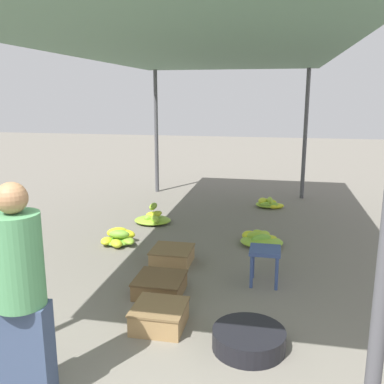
{
  "coord_description": "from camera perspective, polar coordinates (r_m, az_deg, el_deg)",
  "views": [
    {
      "loc": [
        1.02,
        -1.74,
        2.08
      ],
      "look_at": [
        0.0,
        3.32,
        0.9
      ],
      "focal_mm": 40.0,
      "sensor_mm": 36.0,
      "label": 1
    }
  ],
  "objects": [
    {
      "name": "canopy_post_back_left",
      "position": [
        9.25,
        -4.79,
        7.91
      ],
      "size": [
        0.08,
        0.08,
        2.59
      ],
      "primitive_type": "cylinder",
      "color": "#4C4C51",
      "rests_on": "ground"
    },
    {
      "name": "canopy_post_back_right",
      "position": [
        8.9,
        14.86,
        7.34
      ],
      "size": [
        0.08,
        0.08,
        2.59
      ],
      "primitive_type": "cylinder",
      "color": "#4C4C51",
      "rests_on": "ground"
    },
    {
      "name": "canopy_tarp",
      "position": [
        5.57,
        0.83,
        18.24
      ],
      "size": [
        3.49,
        7.21,
        0.04
      ],
      "primitive_type": "cube",
      "color": "#567A60",
      "rests_on": "canopy_post_front_left"
    },
    {
      "name": "vendor_foreground",
      "position": [
        3.11,
        -21.89,
        -12.36
      ],
      "size": [
        0.37,
        0.37,
        1.55
      ],
      "color": "#384766",
      "rests_on": "ground"
    },
    {
      "name": "stool",
      "position": [
        4.87,
        9.69,
        -8.36
      ],
      "size": [
        0.34,
        0.34,
        0.42
      ],
      "color": "#384C84",
      "rests_on": "ground"
    },
    {
      "name": "basin_black",
      "position": [
        3.81,
        7.58,
        -18.89
      ],
      "size": [
        0.61,
        0.61,
        0.17
      ],
      "color": "black",
      "rests_on": "ground"
    },
    {
      "name": "banana_pile_left_0",
      "position": [
        7.11,
        -5.24,
        -3.49
      ],
      "size": [
        0.6,
        0.55,
        0.34
      ],
      "color": "#92BF32",
      "rests_on": "ground"
    },
    {
      "name": "banana_pile_left_2",
      "position": [
        6.2,
        -9.71,
        -6.07
      ],
      "size": [
        0.55,
        0.53,
        0.23
      ],
      "color": "#88BB34",
      "rests_on": "ground"
    },
    {
      "name": "banana_pile_right_0",
      "position": [
        8.19,
        10.22,
        -1.54
      ],
      "size": [
        0.56,
        0.43,
        0.21
      ],
      "color": "#C3D229",
      "rests_on": "ground"
    },
    {
      "name": "banana_pile_right_1",
      "position": [
        6.22,
        9.13,
        -6.23
      ],
      "size": [
        0.6,
        0.63,
        0.17
      ],
      "color": "#A1C52F",
      "rests_on": "ground"
    },
    {
      "name": "crate_near",
      "position": [
        4.08,
        -4.36,
        -16.18
      ],
      "size": [
        0.48,
        0.48,
        0.21
      ],
      "color": "#9E7A4C",
      "rests_on": "ground"
    },
    {
      "name": "crate_mid",
      "position": [
        4.69,
        -4.3,
        -12.28
      ],
      "size": [
        0.51,
        0.51,
        0.19
      ],
      "color": "brown",
      "rests_on": "ground"
    },
    {
      "name": "crate_far",
      "position": [
        5.45,
        -2.66,
        -8.48
      ],
      "size": [
        0.5,
        0.5,
        0.2
      ],
      "color": "#9E7A4C",
      "rests_on": "ground"
    }
  ]
}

